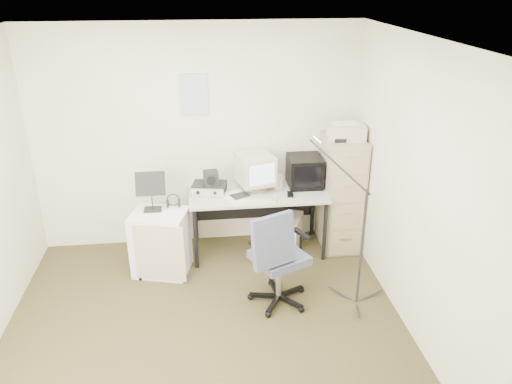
{
  "coord_description": "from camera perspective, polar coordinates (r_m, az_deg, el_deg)",
  "views": [
    {
      "loc": [
        0.02,
        -3.53,
        2.94
      ],
      "look_at": [
        0.55,
        0.95,
        0.95
      ],
      "focal_mm": 35.0,
      "sensor_mm": 36.0,
      "label": 1
    }
  ],
  "objects": [
    {
      "name": "desk_speaker",
      "position": [
        5.55,
        2.55,
        1.21
      ],
      "size": [
        0.08,
        0.08,
        0.15
      ],
      "primitive_type": "cube",
      "rotation": [
        0.0,
        0.0,
        0.03
      ],
      "color": "#C2B193",
      "rests_on": "desk"
    },
    {
      "name": "desk",
      "position": [
        5.64,
        0.21,
        -3.37
      ],
      "size": [
        1.5,
        0.7,
        0.73
      ],
      "primitive_type": "cube",
      "color": "beige",
      "rests_on": "floor"
    },
    {
      "name": "printer",
      "position": [
        5.45,
        10.24,
        6.8
      ],
      "size": [
        0.44,
        0.34,
        0.16
      ],
      "primitive_type": "cube",
      "rotation": [
        0.0,
        0.0,
        -0.16
      ],
      "color": "tan",
      "rests_on": "filing_cabinet"
    },
    {
      "name": "crt_monitor",
      "position": [
        5.47,
        -0.09,
        2.27
      ],
      "size": [
        0.45,
        0.46,
        0.4
      ],
      "primitive_type": "cube",
      "rotation": [
        0.0,
        0.0,
        0.26
      ],
      "color": "tan",
      "rests_on": "desk"
    },
    {
      "name": "crt_tv",
      "position": [
        5.62,
        5.56,
        2.4
      ],
      "size": [
        0.37,
        0.4,
        0.34
      ],
      "primitive_type": "cube",
      "rotation": [
        0.0,
        0.0,
        -0.01
      ],
      "color": "black",
      "rests_on": "desk"
    },
    {
      "name": "office_chair",
      "position": [
        4.71,
        2.69,
        -7.29
      ],
      "size": [
        0.78,
        0.78,
        1.02
      ],
      "primitive_type": "cube",
      "rotation": [
        0.0,
        0.0,
        0.43
      ],
      "color": "slate",
      "rests_on": "floor"
    },
    {
      "name": "pc_tower",
      "position": [
        5.78,
        4.11,
        -4.61
      ],
      "size": [
        0.33,
        0.45,
        0.38
      ],
      "primitive_type": "cube",
      "rotation": [
        0.0,
        0.0,
        -0.4
      ],
      "color": "tan",
      "rests_on": "floor"
    },
    {
      "name": "mic_stand",
      "position": [
        4.66,
        12.15,
        -4.35
      ],
      "size": [
        0.03,
        0.03,
        1.57
      ],
      "primitive_type": "cylinder",
      "rotation": [
        0.0,
        0.0,
        2.35
      ],
      "color": "black",
      "rests_on": "floor"
    },
    {
      "name": "keyboard",
      "position": [
        5.29,
        0.06,
        -0.74
      ],
      "size": [
        0.46,
        0.26,
        0.02
      ],
      "primitive_type": "cube",
      "rotation": [
        0.0,
        0.0,
        -0.25
      ],
      "color": "tan",
      "rests_on": "desk"
    },
    {
      "name": "floor",
      "position": [
        4.59,
        -5.65,
        -16.19
      ],
      "size": [
        3.6,
        3.6,
        0.01
      ],
      "primitive_type": "cube",
      "color": "#302919",
      "rests_on": "ground"
    },
    {
      "name": "wall_back",
      "position": [
        5.59,
        -6.68,
        6.05
      ],
      "size": [
        3.6,
        0.02,
        2.5
      ],
      "primitive_type": "cube",
      "color": "white",
      "rests_on": "ground"
    },
    {
      "name": "side_cart",
      "position": [
        5.35,
        -10.82,
        -5.69
      ],
      "size": [
        0.64,
        0.56,
        0.68
      ],
      "primitive_type": "cube",
      "rotation": [
        0.0,
        0.0,
        -0.25
      ],
      "color": "white",
      "rests_on": "floor"
    },
    {
      "name": "mouse",
      "position": [
        5.39,
        3.92,
        -0.27
      ],
      "size": [
        0.08,
        0.11,
        0.03
      ],
      "primitive_type": "cube",
      "rotation": [
        0.0,
        0.0,
        -0.12
      ],
      "color": "black",
      "rests_on": "desk"
    },
    {
      "name": "radio_speaker",
      "position": [
        5.4,
        -5.18,
        1.61
      ],
      "size": [
        0.17,
        0.16,
        0.15
      ],
      "primitive_type": "cube",
      "rotation": [
        0.0,
        0.0,
        0.09
      ],
      "color": "black",
      "rests_on": "radio_receiver"
    },
    {
      "name": "wall_calendar",
      "position": [
        5.45,
        -7.14,
        11.02
      ],
      "size": [
        0.3,
        0.02,
        0.44
      ],
      "primitive_type": "cube",
      "color": "white",
      "rests_on": "wall_back"
    },
    {
      "name": "wall_right",
      "position": [
        4.3,
        18.36,
        -0.63
      ],
      "size": [
        0.02,
        3.6,
        2.5
      ],
      "primitive_type": "cube",
      "color": "white",
      "rests_on": "ground"
    },
    {
      "name": "filing_cabinet",
      "position": [
        5.72,
        9.66,
        -0.13
      ],
      "size": [
        0.4,
        0.6,
        1.3
      ],
      "primitive_type": "cube",
      "color": "gray",
      "rests_on": "floor"
    },
    {
      "name": "papers",
      "position": [
        5.33,
        -2.24,
        -0.59
      ],
      "size": [
        0.34,
        0.38,
        0.02
      ],
      "primitive_type": "cube",
      "rotation": [
        0.0,
        0.0,
        0.41
      ],
      "color": "white",
      "rests_on": "desk"
    },
    {
      "name": "headphones",
      "position": [
        5.29,
        -9.43,
        -1.18
      ],
      "size": [
        0.18,
        0.18,
        0.03
      ],
      "primitive_type": "torus",
      "rotation": [
        0.0,
        0.0,
        -0.15
      ],
      "color": "black",
      "rests_on": "side_cart"
    },
    {
      "name": "wall_front",
      "position": [
        2.42,
        -5.64,
        -20.71
      ],
      "size": [
        3.6,
        0.02,
        2.5
      ],
      "primitive_type": "cube",
      "color": "white",
      "rests_on": "ground"
    },
    {
      "name": "radio_receiver",
      "position": [
        5.47,
        -5.36,
        0.46
      ],
      "size": [
        0.4,
        0.32,
        0.1
      ],
      "primitive_type": "cube",
      "rotation": [
        0.0,
        0.0,
        -0.18
      ],
      "color": "black",
      "rests_on": "desk"
    },
    {
      "name": "ceiling",
      "position": [
        3.55,
        -7.32,
        16.53
      ],
      "size": [
        3.6,
        3.6,
        0.01
      ],
      "primitive_type": "cube",
      "color": "white",
      "rests_on": "ground"
    },
    {
      "name": "music_stand",
      "position": [
        5.19,
        -11.89,
        0.14
      ],
      "size": [
        0.33,
        0.23,
        0.44
      ],
      "primitive_type": "cube",
      "rotation": [
        0.0,
        0.0,
        0.27
      ],
      "color": "black",
      "rests_on": "side_cart"
    }
  ]
}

